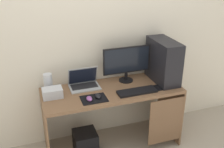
{
  "coord_description": "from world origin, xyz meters",
  "views": [
    {
      "loc": [
        -0.83,
        -2.45,
        2.06
      ],
      "look_at": [
        0.0,
        0.0,
        0.9
      ],
      "focal_mm": 43.3,
      "sensor_mm": 36.0,
      "label": 1
    }
  ],
  "objects_px": {
    "laptop": "(84,83)",
    "speaker": "(48,82)",
    "mouse_right": "(89,99)",
    "keyboard": "(137,91)",
    "pc_tower": "(163,61)",
    "subwoofer": "(85,142)",
    "projector": "(52,93)",
    "cell_phone": "(158,88)",
    "mouse_left": "(98,96)",
    "monitor": "(127,62)"
  },
  "relations": [
    {
      "from": "laptop",
      "to": "speaker",
      "type": "relative_size",
      "value": 1.71
    },
    {
      "from": "mouse_right",
      "to": "speaker",
      "type": "bearing_deg",
      "value": 135.27
    },
    {
      "from": "speaker",
      "to": "keyboard",
      "type": "height_order",
      "value": "speaker"
    },
    {
      "from": "pc_tower",
      "to": "laptop",
      "type": "relative_size",
      "value": 1.49
    },
    {
      "from": "pc_tower",
      "to": "subwoofer",
      "type": "distance_m",
      "value": 1.26
    },
    {
      "from": "keyboard",
      "to": "projector",
      "type": "bearing_deg",
      "value": 167.63
    },
    {
      "from": "projector",
      "to": "subwoofer",
      "type": "xyz_separation_m",
      "value": [
        0.3,
        -0.06,
        -0.65
      ]
    },
    {
      "from": "pc_tower",
      "to": "subwoofer",
      "type": "xyz_separation_m",
      "value": [
        -0.94,
        -0.06,
        -0.84
      ]
    },
    {
      "from": "pc_tower",
      "to": "cell_phone",
      "type": "bearing_deg",
      "value": -129.57
    },
    {
      "from": "subwoofer",
      "to": "projector",
      "type": "bearing_deg",
      "value": 168.85
    },
    {
      "from": "mouse_left",
      "to": "subwoofer",
      "type": "relative_size",
      "value": 0.38
    },
    {
      "from": "laptop",
      "to": "mouse_right",
      "type": "distance_m",
      "value": 0.32
    },
    {
      "from": "laptop",
      "to": "monitor",
      "type": "bearing_deg",
      "value": -1.74
    },
    {
      "from": "cell_phone",
      "to": "mouse_right",
      "type": "bearing_deg",
      "value": -178.37
    },
    {
      "from": "laptop",
      "to": "speaker",
      "type": "bearing_deg",
      "value": 174.88
    },
    {
      "from": "pc_tower",
      "to": "cell_phone",
      "type": "xyz_separation_m",
      "value": [
        -0.14,
        -0.17,
        -0.23
      ]
    },
    {
      "from": "projector",
      "to": "keyboard",
      "type": "bearing_deg",
      "value": -12.37
    },
    {
      "from": "mouse_left",
      "to": "laptop",
      "type": "bearing_deg",
      "value": 104.19
    },
    {
      "from": "monitor",
      "to": "laptop",
      "type": "relative_size",
      "value": 1.69
    },
    {
      "from": "laptop",
      "to": "speaker",
      "type": "height_order",
      "value": "laptop"
    },
    {
      "from": "cell_phone",
      "to": "subwoofer",
      "type": "distance_m",
      "value": 1.01
    },
    {
      "from": "mouse_left",
      "to": "mouse_right",
      "type": "relative_size",
      "value": 1.0
    },
    {
      "from": "keyboard",
      "to": "mouse_right",
      "type": "distance_m",
      "value": 0.52
    },
    {
      "from": "monitor",
      "to": "cell_phone",
      "type": "distance_m",
      "value": 0.44
    },
    {
      "from": "monitor",
      "to": "pc_tower",
      "type": "bearing_deg",
      "value": -16.08
    },
    {
      "from": "laptop",
      "to": "mouse_left",
      "type": "distance_m",
      "value": 0.3
    },
    {
      "from": "pc_tower",
      "to": "speaker",
      "type": "bearing_deg",
      "value": 172.66
    },
    {
      "from": "keyboard",
      "to": "pc_tower",
      "type": "bearing_deg",
      "value": 25.14
    },
    {
      "from": "projector",
      "to": "mouse_left",
      "type": "height_order",
      "value": "projector"
    },
    {
      "from": "keyboard",
      "to": "mouse_left",
      "type": "relative_size",
      "value": 4.38
    },
    {
      "from": "monitor",
      "to": "subwoofer",
      "type": "height_order",
      "value": "monitor"
    },
    {
      "from": "speaker",
      "to": "projector",
      "type": "xyz_separation_m",
      "value": [
        0.02,
        -0.16,
        -0.05
      ]
    },
    {
      "from": "mouse_right",
      "to": "keyboard",
      "type": "bearing_deg",
      "value": 0.55
    },
    {
      "from": "pc_tower",
      "to": "mouse_right",
      "type": "bearing_deg",
      "value": -168.26
    },
    {
      "from": "pc_tower",
      "to": "laptop",
      "type": "bearing_deg",
      "value": 171.72
    },
    {
      "from": "cell_phone",
      "to": "keyboard",
      "type": "bearing_deg",
      "value": -176.17
    },
    {
      "from": "speaker",
      "to": "cell_phone",
      "type": "distance_m",
      "value": 1.18
    },
    {
      "from": "mouse_left",
      "to": "cell_phone",
      "type": "xyz_separation_m",
      "value": [
        0.68,
        -0.0,
        -0.02
      ]
    },
    {
      "from": "pc_tower",
      "to": "projector",
      "type": "xyz_separation_m",
      "value": [
        -1.24,
        0.0,
        -0.19
      ]
    },
    {
      "from": "keyboard",
      "to": "cell_phone",
      "type": "distance_m",
      "value": 0.25
    },
    {
      "from": "speaker",
      "to": "projector",
      "type": "bearing_deg",
      "value": -82.87
    },
    {
      "from": "monitor",
      "to": "projector",
      "type": "xyz_separation_m",
      "value": [
        -0.85,
        -0.11,
        -0.18
      ]
    },
    {
      "from": "mouse_right",
      "to": "cell_phone",
      "type": "height_order",
      "value": "mouse_right"
    },
    {
      "from": "monitor",
      "to": "laptop",
      "type": "distance_m",
      "value": 0.53
    },
    {
      "from": "laptop",
      "to": "keyboard",
      "type": "relative_size",
      "value": 0.77
    },
    {
      "from": "projector",
      "to": "mouse_left",
      "type": "xyz_separation_m",
      "value": [
        0.43,
        -0.17,
        -0.03
      ]
    },
    {
      "from": "mouse_left",
      "to": "cell_phone",
      "type": "distance_m",
      "value": 0.68
    },
    {
      "from": "laptop",
      "to": "mouse_right",
      "type": "height_order",
      "value": "laptop"
    },
    {
      "from": "keyboard",
      "to": "cell_phone",
      "type": "height_order",
      "value": "keyboard"
    },
    {
      "from": "pc_tower",
      "to": "mouse_right",
      "type": "height_order",
      "value": "pc_tower"
    }
  ]
}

